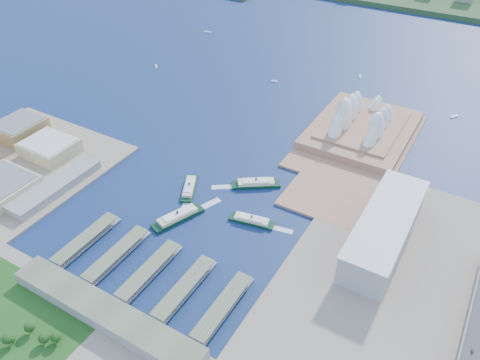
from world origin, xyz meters
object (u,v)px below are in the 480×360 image
Objects in this scene: opera_house at (365,114)px; ferry_d at (252,219)px; toaster_building at (384,230)px; ferry_b at (256,182)px; ferry_c at (178,215)px; car_c at (472,351)px; ferry_a at (189,186)px.

ferry_d is at bearing -100.15° from opera_house.
ferry_b is at bearing 172.59° from toaster_building.
ferry_b is 0.95× the size of ferry_c.
opera_house reaches higher than ferry_d.
ferry_b is at bearing -24.09° from car_c.
ferry_a reaches higher than ferry_d.
ferry_a is at bearing -12.03° from car_c.
ferry_c is (-205.48, -76.34, -14.71)m from toaster_building.
opera_house is at bearing 32.52° from ferry_a.
opera_house is 265.32m from ferry_a.
opera_house reaches higher than ferry_c.
ferry_b is 107.10m from ferry_c.
opera_house is 219.62m from toaster_building.
ferry_d is (27.75, -59.86, -0.72)m from ferry_b.
ferry_a is at bearing -88.53° from ferry_b.
toaster_building is 2.53× the size of ferry_c.
ferry_a is at bearing -173.31° from toaster_building.
ferry_d is at bearing -163.64° from toaster_building.
car_c is (326.59, -69.62, 10.62)m from ferry_a.
ferry_c is at bearing -3.68° from car_c.
toaster_building is at bearing -43.56° from car_c.
ferry_b is 12.78× the size of car_c.
ferry_d is (72.68, 37.35, -1.01)m from ferry_c.
car_c reaches higher than ferry_a.
ferry_d is (-132.80, -38.99, -15.72)m from toaster_building.
ferry_d is 11.10× the size of car_c.
ferry_d is (-42.80, -238.99, -27.22)m from opera_house.
opera_house reaches higher than ferry_b.
ferry_c is (-115.48, -276.34, -26.21)m from opera_house.
ferry_a is at bearing -120.91° from opera_house.
car_c reaches higher than ferry_c.
ferry_b is (-160.55, 20.87, -15.00)m from toaster_building.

